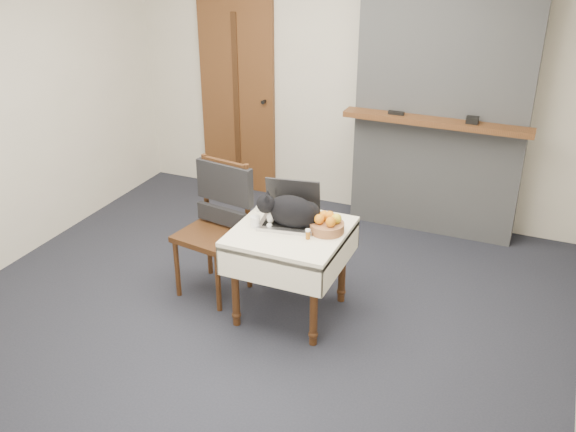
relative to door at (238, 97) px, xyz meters
name	(u,v)px	position (x,y,z in m)	size (l,w,h in m)	color
ground	(263,303)	(1.20, -1.97, -1.00)	(4.50, 4.50, 0.00)	black
room_shell	(286,62)	(1.20, -1.51, 0.76)	(4.52, 4.01, 2.61)	beige
door	(238,97)	(0.00, 0.00, 0.00)	(0.82, 0.10, 2.00)	brown
chimney	(444,93)	(2.10, -0.13, 0.30)	(1.62, 0.48, 2.60)	gray
side_table	(291,243)	(1.44, -2.00, -0.41)	(0.78, 0.78, 0.70)	#3D2210
laptop	(290,212)	(1.39, -1.88, -0.23)	(0.45, 0.41, 0.30)	#B7B7BC
cat	(293,212)	(1.44, -1.95, -0.19)	(0.56, 0.33, 0.27)	black
cream_jar	(255,222)	(1.19, -2.06, -0.26)	(0.07, 0.07, 0.08)	white
pill_bottle	(308,234)	(1.61, -2.08, -0.26)	(0.04, 0.04, 0.07)	#995612
fruit_basket	(327,225)	(1.69, -1.93, -0.24)	(0.24, 0.24, 0.14)	#9C613F
desk_clutter	(314,229)	(1.59, -1.93, -0.30)	(0.14, 0.02, 0.01)	black
chair	(219,210)	(0.79, -1.85, -0.33)	(0.54, 0.53, 1.05)	#3D2210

